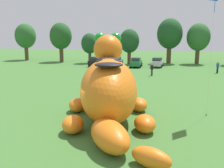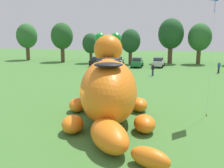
# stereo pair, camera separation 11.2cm
# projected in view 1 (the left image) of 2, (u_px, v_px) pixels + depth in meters

# --- Properties ---
(ground_plane) EXTENTS (160.00, 160.00, 0.00)m
(ground_plane) POSITION_uv_depth(u_px,v_px,m) (94.00, 127.00, 15.03)
(ground_plane) COLOR #427533
(giant_inflatable_creature) EXTENTS (7.74, 10.51, 5.77)m
(giant_inflatable_creature) POSITION_uv_depth(u_px,v_px,m) (109.00, 89.00, 15.80)
(giant_inflatable_creature) COLOR orange
(giant_inflatable_creature) RESTS_ON ground
(car_black) EXTENTS (2.20, 4.23, 1.72)m
(car_black) POSITION_uv_depth(u_px,v_px,m) (96.00, 61.00, 45.16)
(car_black) COLOR black
(car_black) RESTS_ON ground
(car_white) EXTENTS (2.16, 4.21, 1.72)m
(car_white) POSITION_uv_depth(u_px,v_px,m) (116.00, 62.00, 44.63)
(car_white) COLOR white
(car_white) RESTS_ON ground
(car_green) EXTENTS (1.96, 4.11, 1.72)m
(car_green) POSITION_uv_depth(u_px,v_px,m) (136.00, 62.00, 43.62)
(car_green) COLOR #1E7238
(car_green) RESTS_ON ground
(car_silver) EXTENTS (2.20, 4.23, 1.72)m
(car_silver) POSITION_uv_depth(u_px,v_px,m) (157.00, 62.00, 43.66)
(car_silver) COLOR #B7BABF
(car_silver) RESTS_ON ground
(tree_far_left) EXTENTS (4.67, 4.67, 8.30)m
(tree_far_left) POSITION_uv_depth(u_px,v_px,m) (25.00, 36.00, 55.79)
(tree_far_left) COLOR brown
(tree_far_left) RESTS_ON ground
(tree_left) EXTENTS (4.66, 4.66, 8.27)m
(tree_left) POSITION_uv_depth(u_px,v_px,m) (61.00, 36.00, 51.94)
(tree_left) COLOR brown
(tree_left) RESTS_ON ground
(tree_mid_left) EXTENTS (3.41, 3.41, 6.05)m
(tree_mid_left) POSITION_uv_depth(u_px,v_px,m) (90.00, 44.00, 49.50)
(tree_mid_left) COLOR brown
(tree_mid_left) RESTS_ON ground
(tree_centre_left) EXTENTS (3.85, 3.85, 6.83)m
(tree_centre_left) POSITION_uv_depth(u_px,v_px,m) (129.00, 41.00, 47.50)
(tree_centre_left) COLOR brown
(tree_centre_left) RESTS_ON ground
(tree_centre) EXTENTS (5.04, 5.04, 8.95)m
(tree_centre) POSITION_uv_depth(u_px,v_px,m) (170.00, 34.00, 48.80)
(tree_centre) COLOR brown
(tree_centre) RESTS_ON ground
(tree_centre_right) EXTENTS (4.48, 4.48, 7.96)m
(tree_centre_right) POSITION_uv_depth(u_px,v_px,m) (198.00, 37.00, 47.78)
(tree_centre_right) COLOR brown
(tree_centre_right) RESTS_ON ground
(spectator_near_inflatable) EXTENTS (0.38, 0.26, 1.71)m
(spectator_near_inflatable) POSITION_uv_depth(u_px,v_px,m) (152.00, 70.00, 34.12)
(spectator_near_inflatable) COLOR #2D334C
(spectator_near_inflatable) RESTS_ON ground
(spectator_mid_field) EXTENTS (0.38, 0.26, 1.71)m
(spectator_mid_field) POSITION_uv_depth(u_px,v_px,m) (218.00, 67.00, 36.61)
(spectator_mid_field) COLOR black
(spectator_mid_field) RESTS_ON ground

